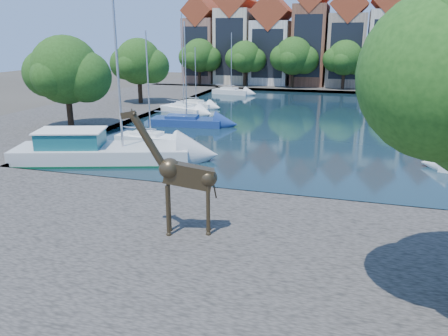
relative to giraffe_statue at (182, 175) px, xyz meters
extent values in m
plane|color=#38332B|center=(2.99, 5.97, -3.09)|extent=(160.00, 160.00, 0.00)
cube|color=black|center=(2.99, 29.97, -3.05)|extent=(38.00, 50.00, 0.08)
cube|color=#544E49|center=(2.99, -1.03, -2.84)|extent=(50.00, 14.00, 0.50)
cube|color=#544E49|center=(2.99, 61.97, -2.84)|extent=(60.00, 16.00, 0.50)
cube|color=#544E49|center=(-22.01, 29.97, -2.84)|extent=(14.00, 52.00, 0.50)
sphere|color=#1B4614|center=(8.73, -3.43, 4.51)|extent=(4.48, 4.48, 4.48)
cube|color=#956451|center=(-20.01, 61.97, 2.91)|extent=(5.39, 9.00, 11.00)
cube|color=brown|center=(-20.01, 61.97, 9.62)|extent=(5.44, 9.18, 5.44)
cube|color=black|center=(-20.01, 57.49, 2.91)|extent=(4.40, 0.05, 8.25)
cube|color=beige|center=(-14.01, 61.97, 3.66)|extent=(5.88, 9.00, 12.50)
cube|color=brown|center=(-14.01, 61.97, 11.23)|extent=(5.94, 9.18, 5.94)
cube|color=black|center=(-14.01, 57.49, 3.66)|extent=(4.80, 0.05, 9.38)
cube|color=silver|center=(-7.51, 61.97, 2.66)|extent=(6.37, 9.00, 10.50)
cube|color=brown|center=(-7.51, 61.97, 9.34)|extent=(6.43, 9.18, 6.43)
cube|color=black|center=(-7.51, 57.49, 2.66)|extent=(5.20, 0.05, 7.88)
cube|color=brown|center=(-1.01, 61.97, 3.91)|extent=(5.39, 9.00, 13.00)
cube|color=black|center=(-1.01, 57.49, 3.91)|extent=(4.40, 0.05, 9.75)
cube|color=tan|center=(4.99, 61.97, 3.16)|extent=(5.88, 9.00, 11.50)
cube|color=brown|center=(4.99, 61.97, 10.23)|extent=(5.94, 9.18, 5.94)
cube|color=black|center=(4.99, 57.49, 3.16)|extent=(4.80, 0.05, 8.62)
cube|color=beige|center=(11.49, 61.97, 3.41)|extent=(6.37, 9.00, 12.00)
cube|color=brown|center=(11.49, 61.97, 10.84)|extent=(6.43, 9.18, 6.43)
cube|color=black|center=(11.49, 57.49, 3.41)|extent=(5.20, 0.05, 9.00)
cube|color=brown|center=(17.99, 61.97, 2.66)|extent=(5.39, 9.00, 10.50)
cube|color=brown|center=(17.99, 61.97, 9.12)|extent=(5.44, 9.18, 5.44)
cube|color=black|center=(17.99, 57.49, 2.66)|extent=(4.40, 0.05, 7.88)
cylinder|color=#332114|center=(-19.01, 56.47, -0.99)|extent=(0.50, 0.50, 3.20)
sphere|color=#1F4012|center=(-19.01, 56.47, 2.29)|extent=(5.60, 5.60, 5.60)
sphere|color=#1F4012|center=(-17.33, 56.77, 1.73)|extent=(4.20, 4.20, 4.20)
sphere|color=#1F4012|center=(-20.55, 56.07, 2.01)|extent=(3.92, 3.92, 3.92)
cylinder|color=#332114|center=(-11.01, 56.47, -0.99)|extent=(0.50, 0.50, 3.20)
sphere|color=#1F4012|center=(-11.01, 56.47, 2.17)|extent=(5.20, 5.20, 5.20)
sphere|color=#1F4012|center=(-9.45, 56.77, 1.65)|extent=(3.90, 3.90, 3.90)
sphere|color=#1F4012|center=(-12.44, 56.07, 1.91)|extent=(3.64, 3.64, 3.64)
cylinder|color=#332114|center=(-3.01, 56.47, -0.99)|extent=(0.50, 0.50, 3.20)
sphere|color=#1F4012|center=(-3.01, 56.47, 2.41)|extent=(6.00, 6.00, 6.00)
sphere|color=#1F4012|center=(-1.21, 56.77, 1.81)|extent=(4.50, 4.50, 4.50)
sphere|color=#1F4012|center=(-4.66, 56.07, 2.11)|extent=(4.20, 4.20, 4.20)
cylinder|color=#332114|center=(4.99, 56.47, -0.99)|extent=(0.50, 0.50, 3.20)
sphere|color=#1F4012|center=(4.99, 56.47, 2.23)|extent=(5.40, 5.40, 5.40)
sphere|color=#1F4012|center=(6.61, 56.77, 1.69)|extent=(4.05, 4.05, 4.05)
sphere|color=#1F4012|center=(3.51, 56.07, 1.96)|extent=(3.78, 3.78, 3.78)
cylinder|color=#332114|center=(12.99, 56.47, -0.99)|extent=(0.50, 0.50, 3.20)
sphere|color=#1F4012|center=(12.99, 56.47, 2.35)|extent=(5.80, 5.80, 5.80)
sphere|color=#1F4012|center=(14.73, 56.77, 1.77)|extent=(4.35, 4.35, 4.35)
sphere|color=#1F4012|center=(11.40, 56.07, 2.06)|extent=(4.06, 4.06, 4.06)
sphere|color=#1F4012|center=(19.56, 56.07, 1.91)|extent=(3.64, 3.64, 3.64)
cylinder|color=#332114|center=(-18.01, 17.97, -0.89)|extent=(0.54, 0.54, 3.40)
sphere|color=#1F4012|center=(-18.01, 17.97, 2.61)|extent=(6.00, 6.00, 6.00)
sphere|color=#1F4012|center=(-16.21, 18.27, 2.01)|extent=(4.50, 4.50, 4.50)
sphere|color=#1F4012|center=(-19.66, 17.57, 2.31)|extent=(4.20, 4.20, 4.20)
cylinder|color=#332114|center=(-19.01, 33.97, -0.89)|extent=(0.54, 0.54, 3.40)
sphere|color=#1F4012|center=(-19.01, 33.97, 2.49)|extent=(5.60, 5.60, 5.60)
sphere|color=#1F4012|center=(-17.33, 34.27, 1.93)|extent=(4.20, 4.20, 4.20)
sphere|color=#1F4012|center=(-20.55, 33.57, 2.21)|extent=(3.92, 3.92, 3.92)
cylinder|color=#3C301E|center=(-0.50, -0.40, -1.49)|extent=(0.17, 0.17, 2.20)
cylinder|color=#3C301E|center=(-0.64, 0.03, -1.49)|extent=(0.17, 0.17, 2.20)
cylinder|color=#3C301E|center=(1.09, 0.11, -1.49)|extent=(0.17, 0.17, 2.20)
cylinder|color=#3C301E|center=(0.95, 0.55, -1.49)|extent=(0.17, 0.17, 2.20)
cube|color=#3C301E|center=(0.28, 0.09, -0.03)|extent=(2.20, 1.20, 1.28)
cylinder|color=#3C301E|center=(-1.21, -0.39, 1.40)|extent=(1.43, 0.73, 2.27)
cube|color=#3C301E|center=(-1.92, -0.62, 2.51)|extent=(0.64, 0.37, 0.35)
cube|color=beige|center=(-10.01, 10.17, -2.34)|extent=(12.58, 7.05, 1.35)
cube|color=#14555B|center=(-12.04, 9.53, -1.45)|extent=(4.87, 3.83, 1.25)
cylinder|color=#B2B2B7|center=(-8.65, 10.60, 3.22)|extent=(0.17, 0.17, 10.39)
cube|color=white|center=(-9.17, 16.13, -2.60)|extent=(5.85, 2.40, 0.83)
cube|color=white|center=(-9.17, 16.13, -2.32)|extent=(2.60, 1.57, 0.46)
cylinder|color=#B2B2B7|center=(-9.17, 16.13, 1.76)|extent=(0.11, 0.11, 8.25)
cube|color=navy|center=(-9.01, 23.99, -2.56)|extent=(7.31, 3.21, 0.91)
cube|color=navy|center=(-9.01, 23.99, -2.26)|extent=(3.27, 2.05, 0.50)
cylinder|color=#B2B2B7|center=(-9.01, 23.99, 2.24)|extent=(0.12, 0.12, 9.09)
cube|color=white|center=(-12.01, 30.94, -2.58)|extent=(6.16, 4.12, 0.87)
cube|color=white|center=(-12.01, 30.94, -2.29)|extent=(2.90, 2.30, 0.48)
cylinder|color=#B2B2B7|center=(-12.01, 30.94, 2.77)|extent=(0.12, 0.12, 10.20)
cube|color=white|center=(-12.01, 35.08, -2.62)|extent=(5.31, 3.16, 0.80)
cube|color=white|center=(-12.01, 35.08, -2.35)|extent=(2.46, 1.82, 0.44)
cylinder|color=#B2B2B7|center=(-12.01, 35.08, 0.91)|extent=(0.11, 0.11, 6.60)
cube|color=silver|center=(-11.17, 48.58, -2.56)|extent=(5.91, 2.91, 0.91)
cube|color=silver|center=(-11.17, 48.58, -2.26)|extent=(2.67, 1.79, 0.50)
cylinder|color=#B2B2B7|center=(-11.17, 48.58, 1.82)|extent=(0.12, 0.12, 8.25)
cube|color=silver|center=(17.99, 48.97, -2.59)|extent=(4.59, 2.41, 0.84)
cube|color=silver|center=(17.99, 48.97, -2.31)|extent=(2.09, 1.45, 0.47)
cylinder|color=#B2B2B7|center=(17.99, 48.97, 1.27)|extent=(0.11, 0.11, 7.26)
camera|label=1|loc=(6.45, -15.92, 5.48)|focal=35.00mm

